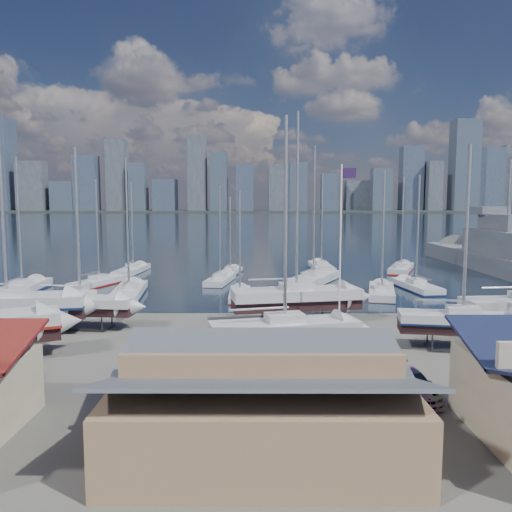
{
  "coord_description": "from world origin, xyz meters",
  "views": [
    {
      "loc": [
        -0.2,
        -45.88,
        10.22
      ],
      "look_at": [
        -0.34,
        8.0,
        4.56
      ],
      "focal_mm": 35.0,
      "sensor_mm": 36.0,
      "label": 1
    }
  ],
  "objects_px": {
    "sailboat_cradle_0": "(7,306)",
    "naval_ship_west": "(512,253)",
    "flagpole": "(342,236)",
    "naval_ship_east": "(505,261)"
  },
  "relations": [
    {
      "from": "sailboat_cradle_0",
      "to": "naval_ship_west",
      "type": "xyz_separation_m",
      "value": [
        63.98,
        47.97,
        -0.58
      ]
    },
    {
      "from": "sailboat_cradle_0",
      "to": "naval_ship_west",
      "type": "height_order",
      "value": "sailboat_cradle_0"
    },
    {
      "from": "naval_ship_west",
      "to": "flagpole",
      "type": "height_order",
      "value": "naval_ship_west"
    },
    {
      "from": "sailboat_cradle_0",
      "to": "naval_ship_west",
      "type": "bearing_deg",
      "value": 29.36
    },
    {
      "from": "sailboat_cradle_0",
      "to": "naval_ship_east",
      "type": "height_order",
      "value": "sailboat_cradle_0"
    },
    {
      "from": "flagpole",
      "to": "naval_ship_east",
      "type": "bearing_deg",
      "value": 49.18
    },
    {
      "from": "flagpole",
      "to": "sailboat_cradle_0",
      "type": "bearing_deg",
      "value": -179.1
    },
    {
      "from": "sailboat_cradle_0",
      "to": "naval_ship_east",
      "type": "distance_m",
      "value": 66.99
    },
    {
      "from": "naval_ship_west",
      "to": "flagpole",
      "type": "xyz_separation_m",
      "value": [
        -37.8,
        -47.56,
        6.03
      ]
    },
    {
      "from": "naval_ship_west",
      "to": "flagpole",
      "type": "relative_size",
      "value": 3.06
    }
  ]
}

